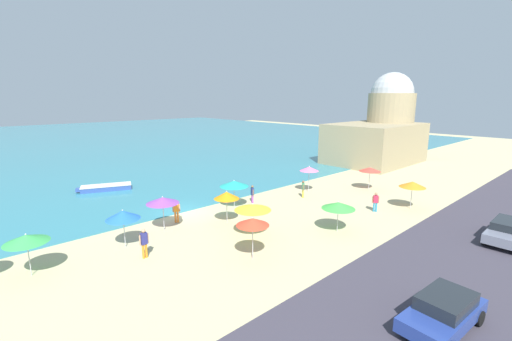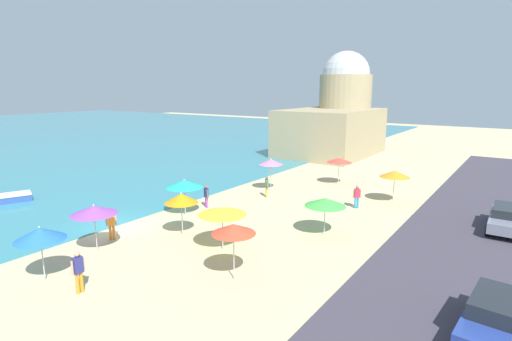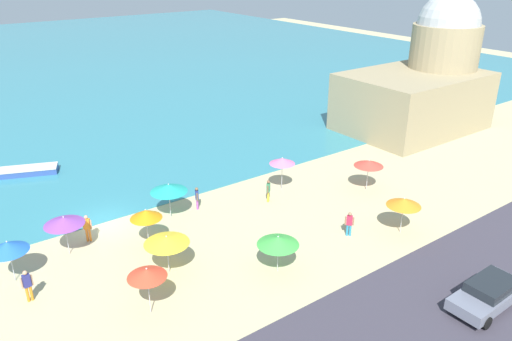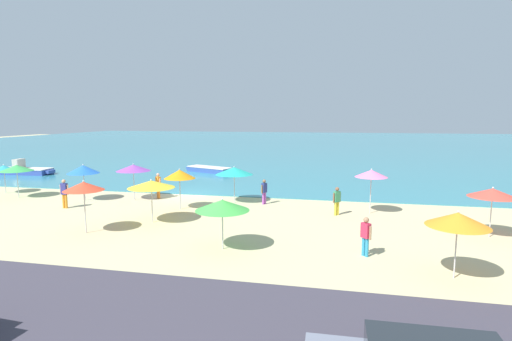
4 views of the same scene
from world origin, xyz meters
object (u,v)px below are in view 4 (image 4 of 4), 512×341
bather_4 (366,234)px  skiff_nearshore (209,169)px  skiff_offshore (24,170)px  beach_umbrella_4 (180,174)px  beach_umbrella_5 (84,186)px  beach_umbrella_10 (17,168)px  bather_0 (337,200)px  beach_umbrella_3 (458,219)px  beach_umbrella_8 (151,184)px  bather_3 (264,190)px  beach_umbrella_1 (222,205)px  beach_umbrella_2 (133,168)px  bather_2 (158,184)px  beach_umbrella_0 (234,171)px  beach_umbrella_12 (4,168)px  beach_umbrella_7 (371,174)px  bather_5 (64,192)px  beach_umbrella_6 (83,169)px  beach_umbrella_11 (493,193)px

bather_4 → skiff_nearshore: bather_4 is taller
skiff_nearshore → skiff_offshore: size_ratio=0.93×
beach_umbrella_4 → bather_4: size_ratio=1.54×
beach_umbrella_5 → beach_umbrella_10: bearing=146.3°
bather_0 → bather_4: bearing=-79.7°
beach_umbrella_3 → beach_umbrella_10: (-25.62, 8.67, -0.04)m
beach_umbrella_8 → bather_3: 7.53m
beach_umbrella_1 → skiff_nearshore: bearing=110.1°
beach_umbrella_2 → bather_0: 13.50m
beach_umbrella_10 → bather_2: beach_umbrella_10 is taller
beach_umbrella_4 → beach_umbrella_0: bearing=42.4°
beach_umbrella_2 → beach_umbrella_12: beach_umbrella_2 is taller
beach_umbrella_7 → bather_2: (-13.83, 1.35, -1.34)m
beach_umbrella_0 → bather_4: bearing=-48.1°
beach_umbrella_7 → skiff_offshore: bearing=163.9°
bather_2 → bather_5: bearing=-138.0°
beach_umbrella_10 → beach_umbrella_12: size_ratio=1.10×
beach_umbrella_5 → beach_umbrella_7: (13.65, 6.89, 0.04)m
beach_umbrella_6 → beach_umbrella_10: beach_umbrella_6 is taller
beach_umbrella_6 → bather_5: beach_umbrella_6 is taller
bather_4 → beach_umbrella_5: bearing=177.6°
beach_umbrella_4 → bather_5: size_ratio=1.39×
bather_0 → beach_umbrella_1: bearing=-123.9°
beach_umbrella_5 → bather_4: (12.97, -0.54, -1.39)m
beach_umbrella_2 → beach_umbrella_5: bearing=-78.1°
beach_umbrella_8 → beach_umbrella_12: beach_umbrella_8 is taller
beach_umbrella_4 → beach_umbrella_8: 3.16m
beach_umbrella_1 → bather_4: (5.85, 0.35, -1.00)m
beach_umbrella_1 → beach_umbrella_12: (-19.05, 8.56, -0.05)m
beach_umbrella_0 → bather_0: bearing=-17.3°
beach_umbrella_4 → beach_umbrella_10: bearing=175.8°
beach_umbrella_6 → bather_0: 16.54m
beach_umbrella_0 → beach_umbrella_11: bearing=-19.5°
beach_umbrella_7 → bather_5: (-18.13, -2.52, -1.32)m
beach_umbrella_8 → bather_2: (-2.41, 5.78, -1.07)m
beach_umbrella_7 → bather_4: 7.59m
beach_umbrella_10 → skiff_offshore: 12.53m
bather_2 → beach_umbrella_7: bearing=-5.6°
beach_umbrella_8 → beach_umbrella_6: bearing=149.0°
beach_umbrella_5 → beach_umbrella_10: (-9.76, 6.50, -0.22)m
beach_umbrella_2 → beach_umbrella_11: 20.79m
beach_umbrella_3 → beach_umbrella_4: 15.46m
beach_umbrella_2 → skiff_nearshore: 13.54m
beach_umbrella_3 → beach_umbrella_4: size_ratio=0.97×
beach_umbrella_0 → beach_umbrella_11: beach_umbrella_0 is taller
beach_umbrella_0 → beach_umbrella_3: 14.78m
beach_umbrella_4 → beach_umbrella_10: beach_umbrella_4 is taller
bather_2 → beach_umbrella_8: bearing=-67.3°
beach_umbrella_0 → beach_umbrella_8: 6.37m
beach_umbrella_0 → skiff_nearshore: size_ratio=0.47×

